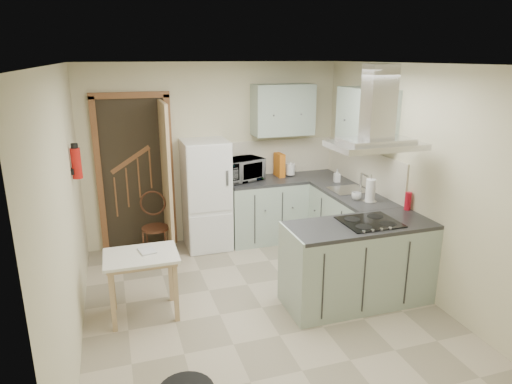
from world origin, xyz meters
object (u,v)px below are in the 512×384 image
object	(u,v)px
fridge	(206,195)
peninsula	(358,263)
bentwood_chair	(155,228)
drop_leaf_table	(143,285)
microwave	(242,170)
extractor_hood	(375,145)

from	to	relation	value
fridge	peninsula	distance (m)	2.35
fridge	peninsula	size ratio (longest dim) A/B	0.97
bentwood_chair	drop_leaf_table	bearing A→B (deg)	-87.00
microwave	peninsula	bearing A→B (deg)	-90.34
peninsula	extractor_hood	size ratio (longest dim) A/B	1.72
drop_leaf_table	peninsula	bearing A→B (deg)	-10.38
peninsula	drop_leaf_table	bearing A→B (deg)	169.22
fridge	drop_leaf_table	bearing A→B (deg)	-122.54
peninsula	drop_leaf_table	xyz separation A→B (m)	(-2.22, 0.42, -0.11)
bentwood_chair	microwave	size ratio (longest dim) A/B	1.41
fridge	microwave	size ratio (longest dim) A/B	2.68
fridge	peninsula	bearing A→B (deg)	-58.26
peninsula	bentwood_chair	world-z (taller)	peninsula
extractor_hood	bentwood_chair	bearing A→B (deg)	137.80
drop_leaf_table	microwave	world-z (taller)	microwave
peninsula	extractor_hood	xyz separation A→B (m)	(0.10, 0.00, 1.27)
peninsula	fridge	bearing A→B (deg)	121.74
fridge	drop_leaf_table	distance (m)	1.89
microwave	extractor_hood	bearing A→B (deg)	-87.87
peninsula	extractor_hood	world-z (taller)	extractor_hood
fridge	drop_leaf_table	size ratio (longest dim) A/B	2.07
peninsula	bentwood_chair	size ratio (longest dim) A/B	1.96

